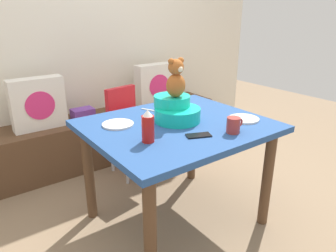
% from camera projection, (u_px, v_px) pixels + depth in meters
% --- Properties ---
extents(ground_plane, '(8.00, 8.00, 0.00)m').
position_uv_depth(ground_plane, '(176.00, 218.00, 2.27)').
color(ground_plane, '#8C7256').
extents(back_wall, '(4.40, 0.10, 2.60)m').
position_uv_depth(back_wall, '(81.00, 24.00, 2.95)').
color(back_wall, silver).
rests_on(back_wall, ground_plane).
extents(window_bench, '(2.60, 0.44, 0.46)m').
position_uv_depth(window_bench, '(101.00, 137.00, 3.12)').
color(window_bench, brown).
rests_on(window_bench, ground_plane).
extents(pillow_floral_left, '(0.44, 0.15, 0.44)m').
position_uv_depth(pillow_floral_left, '(38.00, 104.00, 2.64)').
color(pillow_floral_left, white).
rests_on(pillow_floral_left, window_bench).
extents(pillow_floral_right, '(0.44, 0.15, 0.44)m').
position_uv_depth(pillow_floral_right, '(155.00, 85.00, 3.31)').
color(pillow_floral_right, white).
rests_on(pillow_floral_right, window_bench).
extents(book_stack, '(0.20, 0.14, 0.10)m').
position_uv_depth(book_stack, '(83.00, 114.00, 2.93)').
color(book_stack, purple).
rests_on(book_stack, window_bench).
extents(dining_table, '(1.13, 0.97, 0.74)m').
position_uv_depth(dining_table, '(177.00, 139.00, 2.05)').
color(dining_table, '#264C8C').
rests_on(dining_table, ground_plane).
extents(highchair, '(0.37, 0.49, 0.79)m').
position_uv_depth(highchair, '(130.00, 119.00, 2.74)').
color(highchair, red).
rests_on(highchair, ground_plane).
extents(infant_seat_teal, '(0.30, 0.33, 0.16)m').
position_uv_depth(infant_seat_teal, '(176.00, 110.00, 2.04)').
color(infant_seat_teal, '#12C4A7').
rests_on(infant_seat_teal, dining_table).
extents(teddy_bear, '(0.13, 0.12, 0.25)m').
position_uv_depth(teddy_bear, '(176.00, 79.00, 1.97)').
color(teddy_bear, '#AB5B25').
rests_on(teddy_bear, infant_seat_teal).
extents(ketchup_bottle, '(0.07, 0.07, 0.18)m').
position_uv_depth(ketchup_bottle, '(148.00, 127.00, 1.70)').
color(ketchup_bottle, red).
rests_on(ketchup_bottle, dining_table).
extents(coffee_mug, '(0.12, 0.08, 0.09)m').
position_uv_depth(coffee_mug, '(234.00, 125.00, 1.84)').
color(coffee_mug, '#9E332D').
rests_on(coffee_mug, dining_table).
extents(dinner_plate_near, '(0.20, 0.20, 0.01)m').
position_uv_depth(dinner_plate_near, '(118.00, 124.00, 1.97)').
color(dinner_plate_near, white).
rests_on(dinner_plate_near, dining_table).
extents(dinner_plate_far, '(0.20, 0.20, 0.01)m').
position_uv_depth(dinner_plate_far, '(244.00, 119.00, 2.07)').
color(dinner_plate_far, white).
rests_on(dinner_plate_far, dining_table).
extents(cell_phone, '(0.16, 0.12, 0.01)m').
position_uv_depth(cell_phone, '(199.00, 135.00, 1.80)').
color(cell_phone, black).
rests_on(cell_phone, dining_table).
extents(table_fork, '(0.08, 0.16, 0.01)m').
position_uv_depth(table_fork, '(151.00, 110.00, 2.26)').
color(table_fork, silver).
rests_on(table_fork, dining_table).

